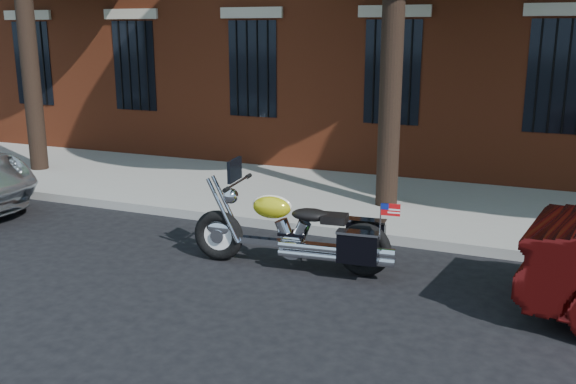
% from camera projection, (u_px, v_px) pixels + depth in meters
% --- Properties ---
extents(ground, '(120.00, 120.00, 0.00)m').
position_uv_depth(ground, '(294.00, 266.00, 8.43)').
color(ground, black).
rests_on(ground, ground).
extents(curb, '(40.00, 0.16, 0.15)m').
position_uv_depth(curb, '(328.00, 231.00, 9.64)').
color(curb, gray).
rests_on(curb, ground).
extents(sidewalk, '(40.00, 3.60, 0.15)m').
position_uv_depth(sidewalk, '(363.00, 201.00, 11.32)').
color(sidewalk, gray).
rests_on(sidewalk, ground).
extents(motorcycle, '(2.79, 0.94, 1.40)m').
position_uv_depth(motorcycle, '(299.00, 234.00, 8.19)').
color(motorcycle, black).
rests_on(motorcycle, ground).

